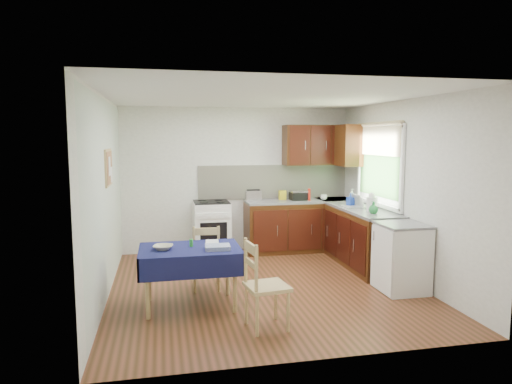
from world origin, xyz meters
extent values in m
plane|color=#452912|center=(0.00, 0.00, 0.00)|extent=(4.20, 4.20, 0.00)
cube|color=white|center=(0.00, 0.00, 2.50)|extent=(4.00, 4.20, 0.02)
cube|color=silver|center=(0.00, 2.10, 1.25)|extent=(4.00, 0.02, 2.50)
cube|color=silver|center=(0.00, -2.10, 1.25)|extent=(4.00, 0.02, 2.50)
cube|color=silver|center=(-2.00, 0.00, 1.25)|extent=(0.02, 4.20, 2.50)
cube|color=silver|center=(2.00, 0.00, 1.25)|extent=(0.02, 4.20, 2.50)
cube|color=#321708|center=(1.05, 1.80, 0.43)|extent=(1.90, 0.60, 0.86)
cube|color=#321708|center=(1.70, 0.65, 0.43)|extent=(0.60, 1.70, 0.86)
cube|color=slate|center=(1.05, 1.80, 0.88)|extent=(1.90, 0.60, 0.04)
cube|color=slate|center=(1.70, 0.65, 0.88)|extent=(0.60, 1.70, 0.04)
cube|color=slate|center=(1.70, 1.80, 0.88)|extent=(0.60, 0.60, 0.04)
cube|color=beige|center=(0.65, 2.08, 1.20)|extent=(2.70, 0.02, 0.60)
cube|color=#321708|center=(1.40, 1.93, 1.85)|extent=(1.20, 0.35, 0.70)
cube|color=#321708|center=(1.82, 1.50, 1.85)|extent=(0.35, 0.50, 0.70)
cube|color=white|center=(-0.50, 1.80, 0.45)|extent=(0.60, 0.60, 0.90)
cube|color=black|center=(-0.50, 1.80, 0.91)|extent=(0.58, 0.58, 0.02)
cube|color=black|center=(-0.50, 1.50, 0.45)|extent=(0.44, 0.01, 0.32)
cube|color=#284F20|center=(1.99, 0.70, 1.50)|extent=(0.01, 1.40, 0.85)
cube|color=white|center=(1.97, 0.70, 2.15)|extent=(0.04, 1.48, 0.06)
cube|color=white|center=(1.97, 0.70, 0.95)|extent=(0.04, 1.48, 0.06)
cube|color=#C4B487|center=(1.96, 0.70, 1.93)|extent=(0.02, 1.36, 0.44)
cube|color=white|center=(1.70, -0.55, 0.42)|extent=(0.55, 0.58, 0.85)
cube|color=slate|center=(1.70, -0.55, 0.87)|extent=(0.58, 0.60, 0.03)
cube|color=tan|center=(-1.98, 0.30, 1.60)|extent=(0.02, 0.62, 0.47)
cube|color=#AA7747|center=(-1.96, 0.30, 1.60)|extent=(0.01, 0.56, 0.41)
cube|color=white|center=(-1.95, 0.22, 1.62)|extent=(0.00, 0.18, 0.24)
cube|color=white|center=(-1.95, 0.42, 1.50)|extent=(0.00, 0.15, 0.20)
cube|color=#101641|center=(-1.01, -0.54, 0.69)|extent=(1.13, 0.75, 0.03)
cube|color=#101641|center=(-1.01, -0.92, 0.57)|extent=(1.17, 0.02, 0.26)
cube|color=#101641|center=(-1.01, -0.15, 0.57)|extent=(1.17, 0.02, 0.26)
cube|color=#101641|center=(-1.58, -0.54, 0.57)|extent=(0.02, 0.79, 0.26)
cube|color=#101641|center=(-0.44, -0.54, 0.57)|extent=(0.02, 0.79, 0.26)
cylinder|color=tan|center=(-1.49, -0.83, 0.34)|extent=(0.05, 0.05, 0.67)
cylinder|color=tan|center=(-0.53, -0.83, 0.34)|extent=(0.05, 0.05, 0.67)
cylinder|color=tan|center=(-1.49, -0.24, 0.34)|extent=(0.05, 0.05, 0.67)
cylinder|color=tan|center=(-0.53, -0.24, 0.34)|extent=(0.05, 0.05, 0.67)
cube|color=tan|center=(-0.77, 0.05, 0.41)|extent=(0.40, 0.40, 0.04)
cube|color=tan|center=(-0.77, -0.11, 0.73)|extent=(0.35, 0.05, 0.27)
cylinder|color=tan|center=(-0.60, 0.20, 0.20)|extent=(0.03, 0.03, 0.41)
cylinder|color=tan|center=(-0.91, 0.22, 0.20)|extent=(0.03, 0.03, 0.41)
cylinder|color=tan|center=(-0.62, -0.11, 0.20)|extent=(0.03, 0.03, 0.41)
cylinder|color=tan|center=(-0.93, -0.09, 0.20)|extent=(0.03, 0.03, 0.41)
cube|color=tan|center=(-0.27, -1.33, 0.44)|extent=(0.47, 0.47, 0.04)
cube|color=tan|center=(-0.44, -1.35, 0.79)|extent=(0.08, 0.38, 0.30)
cylinder|color=tan|center=(-0.08, -1.47, 0.22)|extent=(0.04, 0.04, 0.44)
cylinder|color=tan|center=(-0.13, -1.14, 0.22)|extent=(0.04, 0.04, 0.44)
cylinder|color=tan|center=(-0.41, -1.51, 0.22)|extent=(0.04, 0.04, 0.44)
cylinder|color=tan|center=(-0.46, -1.18, 0.22)|extent=(0.04, 0.04, 0.44)
cube|color=silver|center=(0.22, 1.80, 0.99)|extent=(0.27, 0.16, 0.18)
cube|color=black|center=(0.22, 1.80, 1.09)|extent=(0.23, 0.02, 0.02)
cube|color=black|center=(1.03, 1.78, 0.97)|extent=(0.29, 0.25, 0.13)
cube|color=silver|center=(1.03, 1.78, 1.05)|extent=(0.29, 0.25, 0.03)
cylinder|color=red|center=(1.18, 1.67, 1.00)|extent=(0.05, 0.05, 0.21)
cube|color=yellow|center=(0.76, 1.88, 0.98)|extent=(0.14, 0.11, 0.16)
cube|color=gray|center=(1.67, 0.79, 0.91)|extent=(0.44, 0.34, 0.02)
cylinder|color=white|center=(1.67, 0.79, 1.00)|extent=(0.06, 0.21, 0.21)
cylinder|color=white|center=(1.73, 0.41, 1.00)|extent=(0.16, 0.16, 0.20)
sphere|color=white|center=(1.73, 0.41, 1.12)|extent=(0.10, 0.10, 0.10)
imported|color=white|center=(1.45, 1.68, 0.95)|extent=(0.12, 0.12, 0.09)
imported|color=white|center=(1.65, 0.97, 1.03)|extent=(0.13, 0.13, 0.27)
imported|color=blue|center=(1.61, 0.90, 1.01)|extent=(0.12, 0.12, 0.21)
imported|color=#258B3F|center=(1.64, 0.17, 0.99)|extent=(0.19, 0.19, 0.17)
imported|color=beige|center=(-1.31, -0.57, 0.73)|extent=(0.27, 0.27, 0.05)
imported|color=white|center=(-0.80, -0.32, 0.71)|extent=(0.18, 0.23, 0.02)
cylinder|color=green|center=(-0.99, -0.48, 0.75)|extent=(0.04, 0.04, 0.09)
cube|color=navy|center=(-0.70, -0.68, 0.73)|extent=(0.29, 0.24, 0.05)
camera|label=1|loc=(-1.32, -5.78, 1.97)|focal=32.00mm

